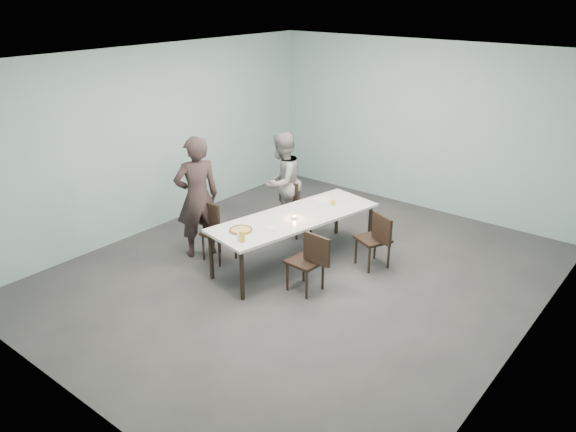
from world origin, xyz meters
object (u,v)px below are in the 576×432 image
Objects in this scene: chair_far_left at (293,204)px; diner_near at (197,197)px; pizza at (241,230)px; beer_glass at (242,236)px; table at (295,220)px; water_tumbler at (240,237)px; diner_far at (282,182)px; side_plate at (271,228)px; tealight at (294,217)px; amber_tumbler at (333,202)px; chair_near_left at (215,227)px; chair_near_right at (310,258)px; chair_far_right at (377,237)px.

diner_near reaches higher than chair_far_left.
pizza is 0.34m from beer_glass.
table is 1.12m from water_tumbler.
pizza is at bearing 14.81° from diner_far.
tealight is (0.03, 0.47, 0.02)m from side_plate.
pizza is (1.08, -0.22, -0.16)m from diner_near.
amber_tumbler reaches higher than tealight.
chair_near_left reaches higher than table.
tealight is (0.77, -0.95, 0.27)m from chair_far_left.
tealight is (0.29, 0.80, 0.00)m from pizza.
chair_near_right reaches higher than tealight.
amber_tumbler is at bearing 83.49° from side_plate.
beer_glass is at bearing -89.80° from table.
side_plate is at bearing -87.56° from table.
diner_near reaches higher than pizza.
chair_near_left is at bearing -153.69° from tealight.
chair_far_right is at bearing -103.12° from chair_near_right.
chair_near_right is 0.94m from beer_glass.
chair_far_left is 0.47× the size of diner_near.
chair_far_right reaches higher than table.
amber_tumbler is at bearing -64.41° from chair_near_right.
chair_far_left reaches higher than tealight.
chair_far_left is at bearing 117.37° from side_plate.
beer_glass is (1.32, -0.44, -0.10)m from diner_near.
diner_near is at bearing 161.20° from water_tumbler.
pizza is 3.78× the size of water_tumbler.
side_plate is at bearing 27.23° from diner_far.
tealight reaches higher than pizza.
tealight is at bearing -97.87° from amber_tumbler.
table is at bearing 143.14° from diner_near.
side_plate is at bearing -96.51° from amber_tumbler.
diner_near is 1.12m from pizza.
side_plate is at bearing -94.18° from tealight.
table is 1.63× the size of diner_far.
diner_far is (0.38, 1.52, -0.09)m from diner_near.
pizza reaches higher than table.
diner_far reaches higher than pizza.
chair_far_right is at bearing 59.10° from beer_glass.
amber_tumbler reaches higher than side_plate.
beer_glass is 1.67× the size of water_tumbler.
water_tumbler is at bearing -96.46° from amber_tumbler.
table is at bearing 92.44° from side_plate.
chair_far_left is (-0.71, 0.86, -0.19)m from table.
table is at bearing -103.36° from amber_tumbler.
pizza is at bearing -104.89° from table.
diner_near reaches higher than beer_glass.
chair_far_right is 1.54m from side_plate.
diner_near reaches higher than table.
tealight is (-0.97, -0.68, 0.27)m from chair_far_right.
pizza is (0.70, -1.74, -0.07)m from diner_far.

